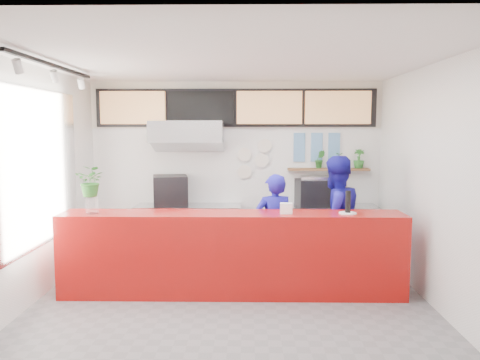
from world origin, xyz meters
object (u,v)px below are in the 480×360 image
at_px(espresso_machine, 318,192).
at_px(service_counter, 232,254).
at_px(staff_right, 334,219).
at_px(staff_center, 274,228).
at_px(panini_oven, 170,190).
at_px(pepper_mill, 348,202).

bearing_deg(espresso_machine, service_counter, -134.09).
relative_size(service_counter, staff_right, 2.48).
height_order(espresso_machine, staff_center, staff_center).
distance_m(espresso_machine, staff_right, 1.23).
distance_m(espresso_machine, staff_center, 1.55).
height_order(panini_oven, staff_center, staff_center).
relative_size(service_counter, staff_center, 2.88).
xyz_separation_m(service_counter, pepper_mill, (1.50, -0.04, 0.71)).
relative_size(espresso_machine, staff_center, 0.45).
distance_m(staff_center, staff_right, 0.88).
bearing_deg(espresso_machine, staff_right, -93.45).
bearing_deg(pepper_mill, staff_center, 148.33).
xyz_separation_m(panini_oven, staff_right, (2.56, -1.21, -0.25)).
bearing_deg(service_counter, panini_oven, 121.58).
bearing_deg(staff_center, panini_oven, -46.09).
bearing_deg(service_counter, pepper_mill, -1.59).
xyz_separation_m(service_counter, staff_right, (1.45, 0.59, 0.36)).
height_order(panini_oven, espresso_machine, panini_oven).
bearing_deg(staff_right, service_counter, -4.55).
bearing_deg(service_counter, staff_right, 22.17).
bearing_deg(pepper_mill, panini_oven, 144.79).
bearing_deg(panini_oven, staff_right, -36.62).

